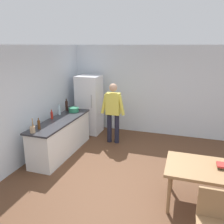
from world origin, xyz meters
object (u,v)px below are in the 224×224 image
(bottle_beer_brown, at_px, (39,125))
(bottle_sauce_red, at_px, (52,115))
(bottle_wine_dark, at_px, (67,106))
(refrigerator, at_px, (89,105))
(dining_table, at_px, (209,172))
(bottle_water_clear, at_px, (59,110))
(person, at_px, (113,109))
(cooking_pot, at_px, (74,110))
(utensil_jar, at_px, (33,129))
(chair, at_px, (214,220))

(bottle_beer_brown, bearing_deg, bottle_sauce_red, 100.63)
(bottle_wine_dark, bearing_deg, refrigerator, 66.60)
(dining_table, height_order, bottle_water_clear, bottle_water_clear)
(refrigerator, height_order, bottle_wine_dark, refrigerator)
(dining_table, relative_size, bottle_beer_brown, 5.38)
(person, relative_size, cooking_pot, 4.25)
(refrigerator, bearing_deg, bottle_sauce_red, -101.80)
(bottle_beer_brown, relative_size, bottle_water_clear, 0.87)
(utensil_jar, relative_size, bottle_water_clear, 1.07)
(refrigerator, distance_m, bottle_water_clear, 1.27)
(cooking_pot, xyz_separation_m, bottle_sauce_red, (-0.23, -0.76, 0.04))
(chair, xyz_separation_m, cooking_pot, (-3.41, 2.82, 0.43))
(dining_table, xyz_separation_m, bottle_wine_dark, (-3.65, 1.90, 0.37))
(cooking_pot, relative_size, bottle_beer_brown, 1.54)
(utensil_jar, bearing_deg, chair, -17.45)
(bottle_beer_brown, bearing_deg, person, 57.37)
(refrigerator, relative_size, bottle_beer_brown, 6.92)
(refrigerator, distance_m, utensil_jar, 2.58)
(refrigerator, distance_m, cooking_pot, 0.86)
(refrigerator, relative_size, bottle_wine_dark, 5.29)
(dining_table, xyz_separation_m, bottle_sauce_red, (-3.63, 1.10, 0.32))
(chair, xyz_separation_m, utensil_jar, (-3.50, 1.10, 0.44))
(cooking_pot, relative_size, bottle_sauce_red, 1.67)
(utensil_jar, distance_m, bottle_beer_brown, 0.23)
(refrigerator, height_order, utensil_jar, refrigerator)
(cooking_pot, relative_size, bottle_water_clear, 1.33)
(bottle_sauce_red, bearing_deg, bottle_beer_brown, -79.37)
(utensil_jar, xyz_separation_m, bottle_water_clear, (-0.15, 1.35, 0.05))
(refrigerator, xyz_separation_m, person, (0.95, -0.55, 0.08))
(dining_table, height_order, bottle_wine_dark, bottle_wine_dark)
(cooking_pot, bearing_deg, utensil_jar, -92.96)
(utensil_jar, relative_size, bottle_sauce_red, 1.33)
(refrigerator, xyz_separation_m, bottle_water_clear, (-0.34, -1.22, 0.13))
(dining_table, distance_m, bottle_beer_brown, 3.53)
(cooking_pot, distance_m, bottle_beer_brown, 1.50)
(chair, relative_size, bottle_wine_dark, 2.68)
(person, bearing_deg, bottle_sauce_red, -140.76)
(chair, height_order, bottle_beer_brown, bottle_beer_brown)
(person, relative_size, chair, 1.87)
(bottle_water_clear, bearing_deg, bottle_beer_brown, -82.57)
(refrigerator, distance_m, bottle_sauce_red, 1.64)
(bottle_beer_brown, bearing_deg, bottle_water_clear, 97.43)
(bottle_sauce_red, bearing_deg, dining_table, -16.80)
(dining_table, xyz_separation_m, chair, (-0.00, -0.97, -0.14))
(dining_table, relative_size, bottle_water_clear, 4.67)
(person, xyz_separation_m, cooking_pot, (-1.06, -0.29, -0.02))
(bottle_water_clear, bearing_deg, utensil_jar, -83.85)
(cooking_pot, bearing_deg, bottle_sauce_red, -106.71)
(bottle_wine_dark, relative_size, bottle_sauce_red, 1.42)
(utensil_jar, xyz_separation_m, bottle_wine_dark, (-0.15, 1.77, 0.07))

